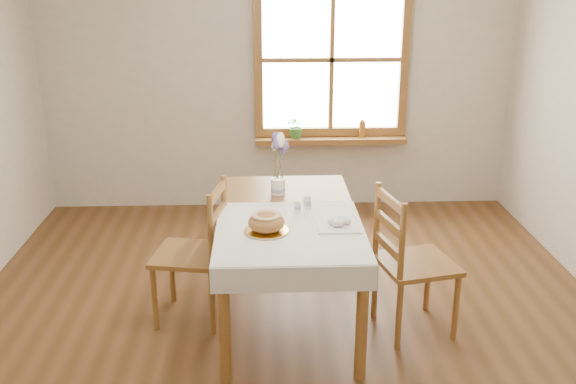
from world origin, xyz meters
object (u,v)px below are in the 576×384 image
dining_table (288,226)px  chair_left (189,252)px  flower_vase (278,188)px  chair_right (417,261)px  bread_plate (266,231)px

dining_table → chair_left: size_ratio=1.66×
chair_left → flower_vase: (0.60, 0.36, 0.32)m
chair_left → dining_table: bearing=99.7°
chair_left → flower_vase: size_ratio=8.51×
dining_table → chair_right: size_ratio=1.63×
chair_left → bread_plate: (0.51, -0.33, 0.28)m
chair_left → chair_right: (1.48, -0.21, 0.01)m
chair_left → flower_vase: chair_left is taller
chair_right → bread_plate: (-0.96, -0.12, 0.28)m
bread_plate → flower_vase: 0.69m
dining_table → flower_vase: 0.39m
chair_right → chair_left: bearing=69.3°
bread_plate → flower_vase: (0.09, 0.69, 0.04)m
bread_plate → flower_vase: flower_vase is taller
dining_table → chair_left: (-0.66, -0.00, -0.18)m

